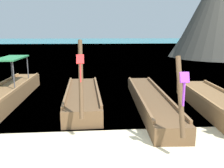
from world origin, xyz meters
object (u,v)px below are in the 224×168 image
longtail_boat_blue_ribbon (7,94)px  karst_rock (220,9)px  longtail_boat_red_ribbon (83,97)px  longtail_boat_violet_ribbon (150,100)px  longtail_boat_turquoise_ribbon (214,102)px

longtail_boat_blue_ribbon → karst_rock: size_ratio=0.66×
longtail_boat_red_ribbon → longtail_boat_blue_ribbon: bearing=171.6°
longtail_boat_violet_ribbon → longtail_boat_turquoise_ribbon: 2.32m
longtail_boat_blue_ribbon → longtail_boat_red_ribbon: (3.08, -0.45, -0.07)m
longtail_boat_blue_ribbon → longtail_boat_turquoise_ribbon: bearing=-11.3°
longtail_boat_blue_ribbon → karst_rock: 25.39m
longtail_boat_blue_ribbon → karst_rock: (18.00, 17.17, 5.13)m
longtail_boat_violet_ribbon → longtail_boat_red_ribbon: bearing=168.1°
longtail_boat_turquoise_ribbon → karst_rock: bearing=61.8°
longtail_boat_red_ribbon → longtail_boat_violet_ribbon: longtail_boat_red_ribbon is taller
longtail_boat_red_ribbon → longtail_boat_turquoise_ribbon: bearing=-13.1°
longtail_boat_blue_ribbon → longtail_boat_turquoise_ribbon: size_ratio=1.27×
longtail_boat_red_ribbon → karst_rock: (14.91, 17.62, 5.19)m
longtail_boat_blue_ribbon → longtail_boat_violet_ribbon: 5.78m
longtail_boat_blue_ribbon → longtail_boat_turquoise_ribbon: longtail_boat_blue_ribbon is taller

